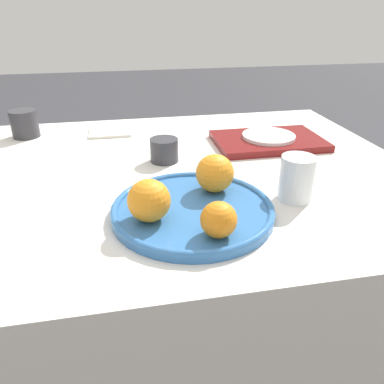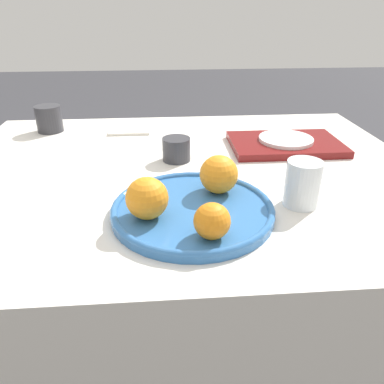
{
  "view_description": "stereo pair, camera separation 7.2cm",
  "coord_description": "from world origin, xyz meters",
  "px_view_note": "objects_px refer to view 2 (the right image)",
  "views": [
    {
      "loc": [
        -0.12,
        -0.86,
        1.08
      ],
      "look_at": [
        -0.0,
        -0.23,
        0.75
      ],
      "focal_mm": 35.0,
      "sensor_mm": 36.0,
      "label": 1
    },
    {
      "loc": [
        -0.05,
        -0.87,
        1.08
      ],
      "look_at": [
        -0.0,
        -0.23,
        0.75
      ],
      "focal_mm": 35.0,
      "sensor_mm": 36.0,
      "label": 2
    }
  ],
  "objects_px": {
    "orange_0": "(147,198)",
    "cup_2": "(176,149)",
    "fruit_platter": "(192,209)",
    "napkin": "(130,130)",
    "side_plate": "(286,139)",
    "cup_0": "(49,119)",
    "orange_1": "(212,221)",
    "serving_tray": "(285,144)",
    "water_glass": "(303,184)",
    "orange_2": "(219,174)"
  },
  "relations": [
    {
      "from": "fruit_platter",
      "to": "orange_1",
      "type": "bearing_deg",
      "value": -76.39
    },
    {
      "from": "orange_0",
      "to": "cup_2",
      "type": "xyz_separation_m",
      "value": [
        0.07,
        0.32,
        -0.02
      ]
    },
    {
      "from": "cup_0",
      "to": "cup_2",
      "type": "xyz_separation_m",
      "value": [
        0.4,
        -0.28,
        -0.01
      ]
    },
    {
      "from": "orange_0",
      "to": "napkin",
      "type": "xyz_separation_m",
      "value": [
        -0.08,
        0.58,
        -0.05
      ]
    },
    {
      "from": "cup_0",
      "to": "orange_1",
      "type": "bearing_deg",
      "value": -56.79
    },
    {
      "from": "cup_2",
      "to": "napkin",
      "type": "bearing_deg",
      "value": 118.2
    },
    {
      "from": "fruit_platter",
      "to": "orange_0",
      "type": "relative_size",
      "value": 4.05
    },
    {
      "from": "water_glass",
      "to": "orange_2",
      "type": "bearing_deg",
      "value": 166.38
    },
    {
      "from": "cup_0",
      "to": "napkin",
      "type": "height_order",
      "value": "cup_0"
    },
    {
      "from": "orange_2",
      "to": "serving_tray",
      "type": "distance_m",
      "value": 0.38
    },
    {
      "from": "side_plate",
      "to": "orange_2",
      "type": "bearing_deg",
      "value": -128.73
    },
    {
      "from": "orange_0",
      "to": "napkin",
      "type": "distance_m",
      "value": 0.59
    },
    {
      "from": "orange_2",
      "to": "side_plate",
      "type": "relative_size",
      "value": 0.52
    },
    {
      "from": "orange_1",
      "to": "orange_2",
      "type": "bearing_deg",
      "value": 78.14
    },
    {
      "from": "cup_0",
      "to": "serving_tray",
      "type": "bearing_deg",
      "value": -16.26
    },
    {
      "from": "side_plate",
      "to": "cup_0",
      "type": "bearing_deg",
      "value": 163.74
    },
    {
      "from": "orange_1",
      "to": "serving_tray",
      "type": "xyz_separation_m",
      "value": [
        0.27,
        0.46,
        -0.04
      ]
    },
    {
      "from": "serving_tray",
      "to": "cup_0",
      "type": "xyz_separation_m",
      "value": [
        -0.71,
        0.21,
        0.03
      ]
    },
    {
      "from": "fruit_platter",
      "to": "water_glass",
      "type": "bearing_deg",
      "value": 6.05
    },
    {
      "from": "side_plate",
      "to": "water_glass",
      "type": "bearing_deg",
      "value": -102.06
    },
    {
      "from": "orange_0",
      "to": "cup_0",
      "type": "distance_m",
      "value": 0.68
    },
    {
      "from": "serving_tray",
      "to": "fruit_platter",
      "type": "bearing_deg",
      "value": -129.66
    },
    {
      "from": "serving_tray",
      "to": "cup_0",
      "type": "bearing_deg",
      "value": 163.74
    },
    {
      "from": "water_glass",
      "to": "orange_0",
      "type": "bearing_deg",
      "value": -170.3
    },
    {
      "from": "orange_2",
      "to": "side_plate",
      "type": "height_order",
      "value": "orange_2"
    },
    {
      "from": "orange_1",
      "to": "cup_2",
      "type": "relative_size",
      "value": 0.87
    },
    {
      "from": "orange_1",
      "to": "cup_0",
      "type": "xyz_separation_m",
      "value": [
        -0.44,
        0.67,
        -0.01
      ]
    },
    {
      "from": "orange_1",
      "to": "serving_tray",
      "type": "relative_size",
      "value": 0.2
    },
    {
      "from": "orange_0",
      "to": "cup_2",
      "type": "bearing_deg",
      "value": 78.16
    },
    {
      "from": "side_plate",
      "to": "cup_0",
      "type": "xyz_separation_m",
      "value": [
        -0.71,
        0.21,
        0.02
      ]
    },
    {
      "from": "fruit_platter",
      "to": "orange_1",
      "type": "relative_size",
      "value": 5.04
    },
    {
      "from": "orange_2",
      "to": "napkin",
      "type": "height_order",
      "value": "orange_2"
    },
    {
      "from": "orange_1",
      "to": "serving_tray",
      "type": "bearing_deg",
      "value": 59.61
    },
    {
      "from": "orange_1",
      "to": "water_glass",
      "type": "relative_size",
      "value": 0.66
    },
    {
      "from": "orange_0",
      "to": "serving_tray",
      "type": "relative_size",
      "value": 0.25
    },
    {
      "from": "orange_0",
      "to": "side_plate",
      "type": "height_order",
      "value": "orange_0"
    },
    {
      "from": "side_plate",
      "to": "cup_2",
      "type": "relative_size",
      "value": 2.1
    },
    {
      "from": "water_glass",
      "to": "napkin",
      "type": "relative_size",
      "value": 0.74
    },
    {
      "from": "orange_0",
      "to": "water_glass",
      "type": "relative_size",
      "value": 0.83
    },
    {
      "from": "water_glass",
      "to": "cup_2",
      "type": "height_order",
      "value": "water_glass"
    },
    {
      "from": "cup_2",
      "to": "napkin",
      "type": "relative_size",
      "value": 0.57
    },
    {
      "from": "orange_0",
      "to": "side_plate",
      "type": "bearing_deg",
      "value": 45.44
    },
    {
      "from": "fruit_platter",
      "to": "napkin",
      "type": "bearing_deg",
      "value": 106.19
    },
    {
      "from": "orange_2",
      "to": "cup_0",
      "type": "xyz_separation_m",
      "value": [
        -0.48,
        0.5,
        -0.01
      ]
    },
    {
      "from": "orange_1",
      "to": "napkin",
      "type": "xyz_separation_m",
      "value": [
        -0.19,
        0.66,
        -0.04
      ]
    },
    {
      "from": "cup_0",
      "to": "napkin",
      "type": "bearing_deg",
      "value": -3.57
    },
    {
      "from": "cup_0",
      "to": "cup_2",
      "type": "bearing_deg",
      "value": -35.24
    },
    {
      "from": "serving_tray",
      "to": "side_plate",
      "type": "bearing_deg",
      "value": 0.0
    },
    {
      "from": "cup_0",
      "to": "napkin",
      "type": "relative_size",
      "value": 0.64
    },
    {
      "from": "cup_0",
      "to": "side_plate",
      "type": "bearing_deg",
      "value": -16.26
    }
  ]
}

